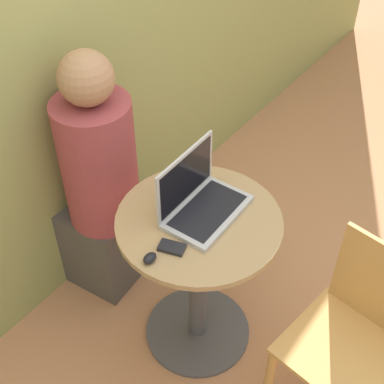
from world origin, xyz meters
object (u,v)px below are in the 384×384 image
laptop (200,199)px  person_seated (95,196)px  chair_empty (351,339)px  cell_phone (172,247)px

laptop → person_seated: bearing=93.1°
chair_empty → person_seated: bearing=93.0°
chair_empty → person_seated: person_seated is taller
chair_empty → laptop: bearing=92.9°
laptop → cell_phone: (-0.22, -0.04, -0.05)m
person_seated → laptop: bearing=-86.9°
laptop → cell_phone: 0.23m
chair_empty → person_seated: 1.27m
cell_phone → chair_empty: chair_empty is taller
laptop → cell_phone: size_ratio=3.26×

